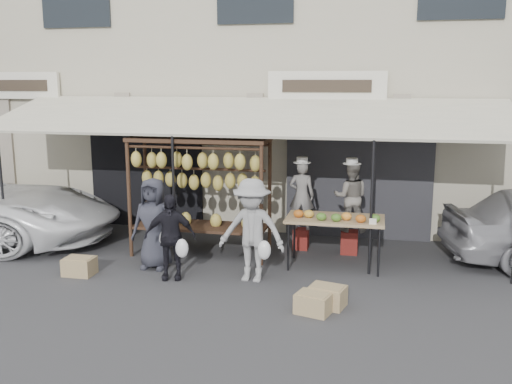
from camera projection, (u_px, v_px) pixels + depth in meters
ground_plane at (210, 286)px, 9.20m from camera, size 90.00×90.00×0.00m
shophouse at (280, 65)px, 14.73m from camera, size 24.00×6.15×7.30m
awning at (242, 117)px, 10.88m from camera, size 10.00×2.35×2.92m
banana_rack at (199, 173)px, 10.54m from camera, size 2.60×0.90×2.24m
produce_table at (335, 220)px, 9.94m from camera, size 1.70×0.90×1.04m
vendor_left at (302, 195)px, 11.03m from camera, size 0.50×0.34×1.34m
vendor_right at (351, 197)px, 10.73m from camera, size 0.65×0.51×1.33m
customer_left at (154, 223)px, 9.96m from camera, size 0.81×0.54×1.61m
customer_mid at (170, 237)px, 9.43m from camera, size 0.90×0.54×1.44m
customer_right at (252, 230)px, 9.30m from camera, size 1.15×0.71×1.71m
stool_left at (301, 239)px, 11.20m from camera, size 0.33×0.33×0.41m
stool_right at (349, 242)px, 10.90m from camera, size 0.37×0.37×0.44m
crate_near_a at (313, 303)px, 8.11m from camera, size 0.56×0.48×0.29m
crate_near_b at (327, 296)px, 8.35m from camera, size 0.58×0.50×0.30m
crate_far at (80, 266)px, 9.71m from camera, size 0.50×0.38×0.30m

